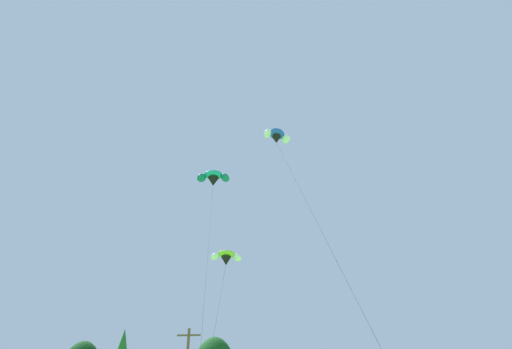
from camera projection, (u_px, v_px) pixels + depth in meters
name	position (u px, v px, depth m)	size (l,w,h in m)	color
parafoil_kite_high_lime_white	(226.00, 257.00, 35.10)	(2.63, 11.68, 13.82)	#93D633
parafoil_kite_mid_blue_white	(277.00, 136.00, 39.50)	(6.69, 15.07, 24.35)	blue
parafoil_kite_far_teal	(213.00, 178.00, 46.45)	(5.03, 18.12, 25.15)	teal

